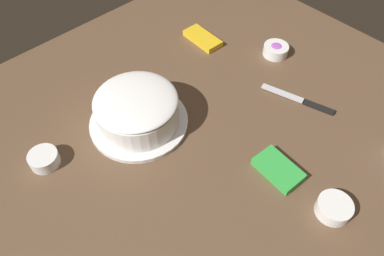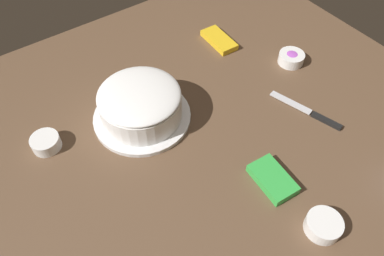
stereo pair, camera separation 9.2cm
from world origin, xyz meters
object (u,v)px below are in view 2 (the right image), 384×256
frosted_cake (141,106)px  candy_box_upper (273,179)px  spreading_knife (312,113)px  candy_box_lower (219,40)px  sprinkle_bowl_yellow (46,142)px  sprinkle_bowl_rainbow (291,58)px  sprinkle_bowl_pink (323,225)px

frosted_cake → candy_box_upper: 0.43m
frosted_cake → spreading_knife: (-0.29, -0.43, -0.05)m
frosted_cake → spreading_knife: frosted_cake is taller
candy_box_lower → candy_box_upper: bearing=158.3°
sprinkle_bowl_yellow → candy_box_lower: sprinkle_bowl_yellow is taller
candy_box_upper → frosted_cake: bearing=27.3°
sprinkle_bowl_yellow → sprinkle_bowl_rainbow: 0.85m
frosted_cake → candy_box_lower: frosted_cake is taller
sprinkle_bowl_pink → candy_box_lower: (0.72, -0.25, -0.01)m
sprinkle_bowl_yellow → frosted_cake: bearing=-103.2°
candy_box_lower → frosted_cake: bearing=113.0°
spreading_knife → candy_box_lower: candy_box_lower is taller
candy_box_lower → candy_box_upper: 0.61m
sprinkle_bowl_yellow → candy_box_upper: 0.64m
sprinkle_bowl_rainbow → candy_box_upper: size_ratio=0.67×
spreading_knife → sprinkle_bowl_rainbow: bearing=-29.7°
frosted_cake → sprinkle_bowl_yellow: bearing=76.8°
sprinkle_bowl_rainbow → candy_box_lower: bearing=30.3°
sprinkle_bowl_rainbow → candy_box_upper: sprinkle_bowl_rainbow is taller
sprinkle_bowl_yellow → candy_box_upper: bearing=-136.0°
frosted_cake → sprinkle_bowl_pink: frosted_cake is taller
frosted_cake → sprinkle_bowl_rainbow: size_ratio=3.37×
spreading_knife → candy_box_upper: 0.29m
candy_box_lower → sprinkle_bowl_rainbow: bearing=-146.9°
sprinkle_bowl_yellow → candy_box_lower: 0.70m
sprinkle_bowl_rainbow → candy_box_lower: size_ratio=0.60×
spreading_knife → candy_box_upper: candy_box_upper is taller
sprinkle_bowl_pink → sprinkle_bowl_yellow: same height
frosted_cake → sprinkle_bowl_yellow: frosted_cake is taller
spreading_knife → sprinkle_bowl_pink: size_ratio=2.60×
sprinkle_bowl_yellow → sprinkle_bowl_rainbow: (-0.14, -0.84, 0.00)m
frosted_cake → sprinkle_bowl_yellow: (0.07, 0.28, -0.04)m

